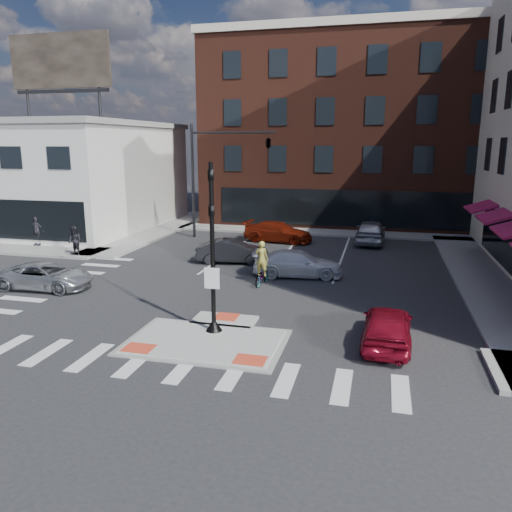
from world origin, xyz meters
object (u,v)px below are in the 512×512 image
(bg_car_dark, at_px, (232,251))
(white_pickup, at_px, (298,264))
(pedestrian_b, at_px, (37,231))
(bg_car_silver, at_px, (371,231))
(red_sedan, at_px, (387,326))
(cyclist, at_px, (262,270))
(bg_car_red, at_px, (278,232))
(pedestrian_a, at_px, (75,241))
(silver_suv, at_px, (46,276))

(bg_car_dark, bearing_deg, white_pickup, -126.56)
(bg_car_dark, height_order, pedestrian_b, pedestrian_b)
(bg_car_dark, xyz_separation_m, pedestrian_b, (-13.63, 1.00, 0.43))
(bg_car_dark, distance_m, bg_car_silver, 10.79)
(red_sedan, height_order, cyclist, cyclist)
(bg_car_dark, bearing_deg, red_sedan, -150.46)
(bg_car_silver, xyz_separation_m, pedestrian_b, (-21.13, -6.76, 0.29))
(bg_car_red, bearing_deg, pedestrian_a, 133.29)
(pedestrian_b, bearing_deg, white_pickup, -5.81)
(silver_suv, xyz_separation_m, bg_car_dark, (7.00, 7.12, 0.06))
(red_sedan, relative_size, bg_car_silver, 0.84)
(silver_suv, relative_size, white_pickup, 0.97)
(red_sedan, xyz_separation_m, bg_car_silver, (-1.02, 17.89, 0.13))
(red_sedan, xyz_separation_m, white_pickup, (-4.42, 8.12, -0.02))
(cyclist, bearing_deg, pedestrian_b, -10.27)
(silver_suv, height_order, pedestrian_b, pedestrian_b)
(cyclist, height_order, pedestrian_b, cyclist)
(silver_suv, xyz_separation_m, pedestrian_a, (-2.50, 6.12, 0.41))
(red_sedan, height_order, pedestrian_b, pedestrian_b)
(red_sedan, distance_m, pedestrian_b, 24.79)
(cyclist, distance_m, pedestrian_b, 17.07)
(bg_car_red, relative_size, cyclist, 2.21)
(bg_car_silver, bearing_deg, bg_car_red, 10.30)
(bg_car_red, height_order, pedestrian_a, pedestrian_a)
(silver_suv, distance_m, pedestrian_a, 6.63)
(white_pickup, distance_m, bg_car_silver, 10.34)
(bg_car_red, bearing_deg, cyclist, -164.94)
(bg_car_silver, height_order, cyclist, cyclist)
(silver_suv, height_order, bg_car_dark, bg_car_dark)
(red_sedan, xyz_separation_m, pedestrian_a, (-18.02, 9.13, 0.34))
(silver_suv, distance_m, bg_car_dark, 9.99)
(red_sedan, xyz_separation_m, cyclist, (-5.83, 6.13, 0.04))
(white_pickup, bearing_deg, red_sedan, -159.72)
(silver_suv, relative_size, pedestrian_b, 2.31)
(silver_suv, bearing_deg, pedestrian_b, 36.66)
(bg_car_silver, bearing_deg, cyclist, 68.87)
(white_pickup, distance_m, bg_car_red, 9.20)
(pedestrian_a, bearing_deg, silver_suv, -50.65)
(bg_car_silver, relative_size, bg_car_red, 1.00)
(silver_suv, distance_m, cyclist, 10.18)
(bg_car_silver, bearing_deg, pedestrian_a, 28.38)
(bg_car_dark, relative_size, bg_car_red, 0.85)
(bg_car_red, bearing_deg, red_sedan, -149.21)
(white_pickup, distance_m, bg_car_dark, 4.57)
(red_sedan, bearing_deg, bg_car_dark, -47.95)
(bg_car_dark, relative_size, pedestrian_a, 2.34)
(red_sedan, xyz_separation_m, bg_car_red, (-7.25, 16.88, 0.01))
(bg_car_silver, relative_size, cyclist, 2.22)
(red_sedan, distance_m, pedestrian_a, 20.20)
(white_pickup, distance_m, pedestrian_b, 17.99)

